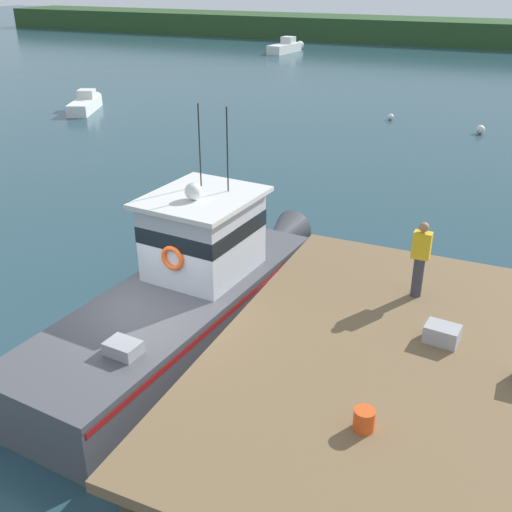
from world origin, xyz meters
TOP-DOWN VIEW (x-y plane):
  - ground_plane at (0.00, 0.00)m, footprint 200.00×200.00m
  - dock at (4.80, 0.00)m, footprint 6.00×9.00m
  - main_fishing_boat at (0.25, 0.92)m, footprint 3.22×9.92m
  - crate_stack_near_edge at (5.57, 0.83)m, footprint 0.64×0.50m
  - bait_bucket at (4.89, -2.00)m, footprint 0.32×0.32m
  - deckhand_by_the_boat at (4.82, 2.38)m, footprint 0.36×0.22m
  - moored_boat_off_the_point at (-16.75, 18.70)m, footprint 2.48×4.31m
  - moored_boat_far_right at (-16.03, 47.78)m, footprint 1.94×5.61m
  - mooring_buoy_inshore at (-0.37, 23.38)m, footprint 0.32×0.32m
  - mooring_buoy_outer at (4.31, 22.19)m, footprint 0.43×0.43m
  - far_shoreline at (0.00, 62.00)m, footprint 120.00×8.00m

SIDE VIEW (x-z plane):
  - ground_plane at x=0.00m, z-range 0.00..0.00m
  - mooring_buoy_inshore at x=-0.37m, z-range 0.00..0.32m
  - mooring_buoy_outer at x=4.31m, z-range 0.00..0.43m
  - moored_boat_off_the_point at x=-16.75m, z-range -0.17..0.93m
  - moored_boat_far_right at x=-16.03m, z-range -0.22..1.18m
  - main_fishing_boat at x=0.25m, z-range -1.39..3.41m
  - dock at x=4.80m, z-range 0.47..1.67m
  - far_shoreline at x=0.00m, z-range 0.00..2.40m
  - crate_stack_near_edge at x=5.57m, z-range 1.20..1.53m
  - bait_bucket at x=4.89m, z-range 1.20..1.54m
  - deckhand_by_the_boat at x=4.82m, z-range 1.24..2.87m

